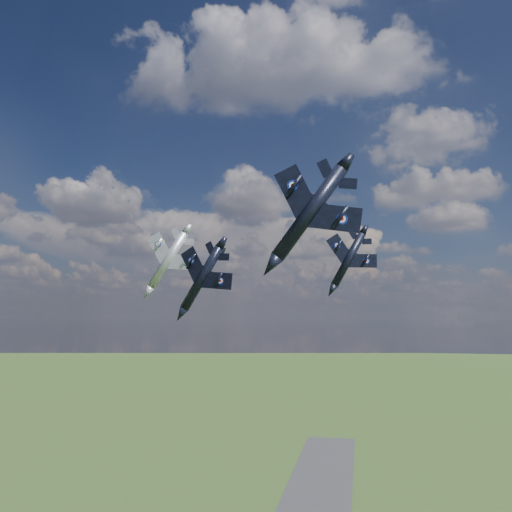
% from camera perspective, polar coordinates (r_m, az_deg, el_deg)
% --- Properties ---
extents(jet_lead_navy, '(13.11, 16.43, 8.30)m').
position_cam_1_polar(jet_lead_navy, '(74.66, -6.20, -2.51)').
color(jet_lead_navy, black).
extents(jet_right_navy, '(11.92, 16.72, 9.75)m').
position_cam_1_polar(jet_right_navy, '(54.73, 6.13, 4.93)').
color(jet_right_navy, black).
extents(jet_high_navy, '(14.30, 18.15, 8.80)m').
position_cam_1_polar(jet_high_navy, '(102.79, 10.51, -0.38)').
color(jet_high_navy, black).
extents(jet_left_silver, '(12.54, 16.99, 9.22)m').
position_cam_1_polar(jet_left_silver, '(94.84, -10.03, -0.45)').
color(jet_left_silver, '#9799A1').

